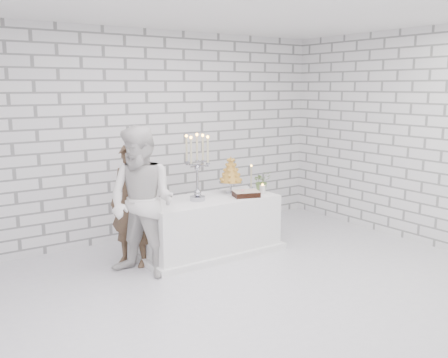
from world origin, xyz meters
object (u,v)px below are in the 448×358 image
at_px(candelabra, 197,167).
at_px(croquembouche, 231,175).
at_px(groom, 132,205).
at_px(bride, 142,203).
at_px(cake_table, 210,226).

height_order(candelabra, croquembouche, candelabra).
relative_size(groom, candelabra, 1.76).
distance_m(groom, candelabra, 0.95).
xyz_separation_m(bride, candelabra, (0.88, 0.22, 0.30)).
bearing_deg(groom, candelabra, 37.51).
distance_m(candelabra, croquembouche, 0.65).
height_order(bride, croquembouche, bride).
height_order(bride, candelabra, bride).
distance_m(groom, croquembouche, 1.46).
relative_size(cake_table, croquembouche, 3.50).
relative_size(cake_table, candelabra, 2.08).
bearing_deg(cake_table, bride, -167.44).
xyz_separation_m(cake_table, candelabra, (-0.20, -0.02, 0.81)).
bearing_deg(cake_table, candelabra, -172.99).
height_order(groom, croquembouche, groom).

